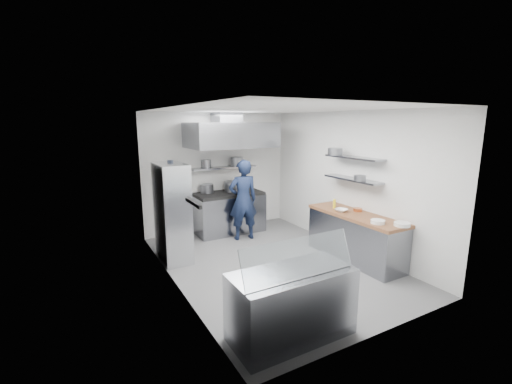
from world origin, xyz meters
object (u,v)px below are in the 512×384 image
wire_rack (172,213)px  display_case (292,304)px  chef (243,200)px  gas_range (229,213)px

wire_rack → display_case: (0.57, -3.08, -0.50)m
wire_rack → display_case: wire_rack is taller
chef → display_case: bearing=79.8°
chef → wire_rack: wire_rack is taller
wire_rack → gas_range: bearing=32.1°
gas_range → wire_rack: 1.98m
chef → display_case: size_ratio=1.19×
wire_rack → display_case: bearing=-79.5°
gas_range → chef: 0.76m
gas_range → chef: chef is taller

